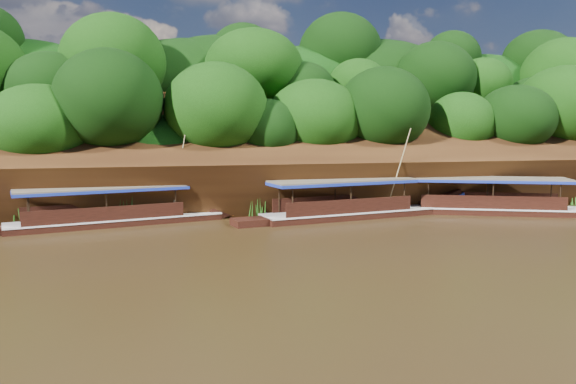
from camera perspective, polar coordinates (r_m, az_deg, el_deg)
ground at (r=31.00m, az=9.74°, el=-5.00°), size 160.00×160.00×0.00m
riverbank at (r=52.19m, az=-0.10°, el=1.89°), size 120.00×30.06×19.40m
boat_0 at (r=43.06m, az=21.98°, el=-1.34°), size 15.61×8.08×7.30m
boat_1 at (r=39.07m, az=7.62°, el=-1.66°), size 15.53×4.95×6.61m
boat_2 at (r=37.40m, az=-15.70°, el=-2.29°), size 15.69×5.67×6.62m
reeds at (r=38.72m, az=-1.18°, el=-1.28°), size 48.87×2.28×1.95m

